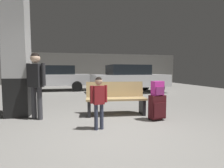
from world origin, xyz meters
TOP-DOWN VIEW (x-y plane):
  - ground_plane at (0.00, 4.00)m, footprint 18.00×18.00m
  - garage_back_wall at (0.00, 12.86)m, footprint 18.00×0.12m
  - structural_pillar at (-2.20, 1.87)m, footprint 0.57×0.57m
  - bench at (0.34, 1.47)m, footprint 1.64×0.65m
  - suitcase at (1.20, 0.74)m, footprint 0.41×0.29m
  - backpack_bright at (1.20, 0.74)m, footprint 0.31×0.24m
  - child at (-0.26, 0.38)m, footprint 0.36×0.21m
  - adult at (-1.66, 1.42)m, footprint 0.49×0.34m
  - parked_car_far at (-1.97, 7.75)m, footprint 4.13×1.86m
  - parked_car_near at (2.12, 5.86)m, footprint 4.23×2.06m

SIDE VIEW (x-z plane):
  - ground_plane at x=0.00m, z-range -0.10..0.00m
  - suitcase at x=1.20m, z-range 0.02..0.62m
  - bench at x=0.34m, z-range 0.00..0.88m
  - child at x=-0.26m, z-range 0.12..1.20m
  - backpack_bright at x=1.20m, z-range 0.60..0.94m
  - parked_car_far at x=-1.97m, z-range 0.05..1.56m
  - parked_car_near at x=2.12m, z-range 0.05..1.56m
  - adult at x=-1.66m, z-range 0.19..1.82m
  - garage_back_wall at x=0.00m, z-range 0.00..2.80m
  - structural_pillar at x=-2.20m, z-range -0.01..3.18m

